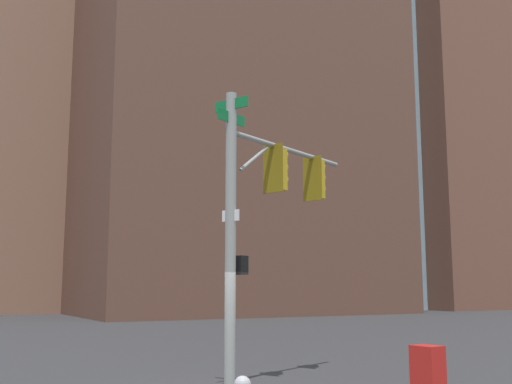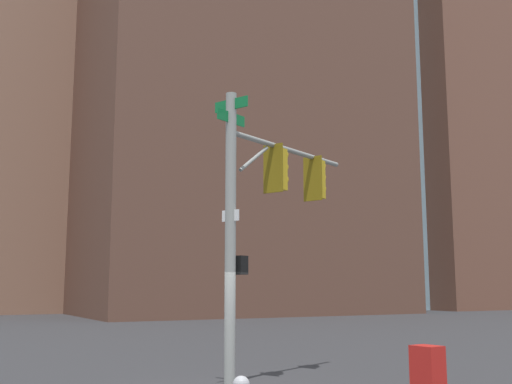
% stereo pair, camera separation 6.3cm
% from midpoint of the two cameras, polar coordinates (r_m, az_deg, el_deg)
% --- Properties ---
extents(signal_pole_assembly, '(4.61, 2.38, 6.39)m').
position_cam_midpoint_polar(signal_pole_assembly, '(14.32, 0.86, -0.80)').
color(signal_pole_assembly, gray).
rests_on(signal_pole_assembly, ground_plane).
extents(newspaper_box, '(0.50, 0.60, 1.05)m').
position_cam_midpoint_polar(newspaper_box, '(13.11, 15.37, -15.72)').
color(newspaper_box, red).
rests_on(newspaper_box, ground_plane).
extents(building_brick_nearside, '(26.27, 17.86, 46.36)m').
position_cam_midpoint_polar(building_brick_nearside, '(57.26, -2.14, 12.84)').
color(building_brick_nearside, brown).
rests_on(building_brick_nearside, ground_plane).
extents(building_brick_midblock, '(21.72, 14.16, 49.04)m').
position_cam_midpoint_polar(building_brick_midblock, '(64.58, -16.45, 11.93)').
color(building_brick_midblock, '#845B47').
rests_on(building_brick_midblock, ground_plane).
extents(building_glass_tower, '(27.06, 27.89, 55.29)m').
position_cam_midpoint_polar(building_glass_tower, '(72.01, 2.08, 12.04)').
color(building_glass_tower, '#8CB2C6').
rests_on(building_glass_tower, ground_plane).
extents(building_brick_farside, '(22.81, 18.60, 42.70)m').
position_cam_midpoint_polar(building_brick_farside, '(75.72, 17.89, 6.42)').
color(building_brick_farside, brown).
rests_on(building_brick_farside, ground_plane).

